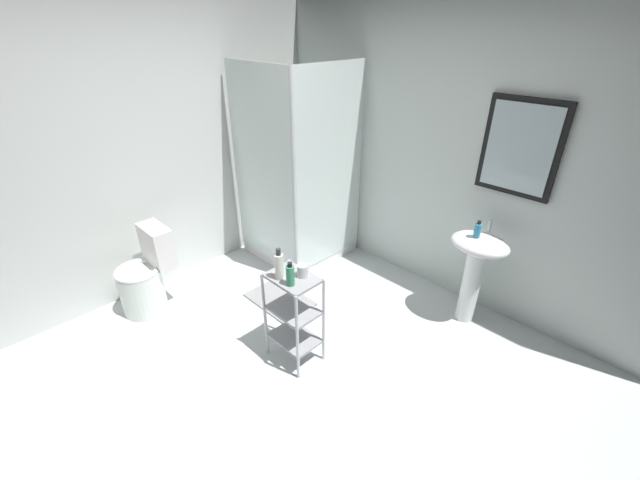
% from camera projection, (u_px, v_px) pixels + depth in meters
% --- Properties ---
extents(ground_plane, '(4.20, 4.20, 0.02)m').
position_uv_depth(ground_plane, '(288.00, 375.00, 2.95)').
color(ground_plane, silver).
extents(wall_back, '(4.20, 0.14, 2.50)m').
position_uv_depth(wall_back, '(443.00, 157.00, 3.48)').
color(wall_back, silver).
rests_on(wall_back, ground_plane).
extents(wall_left, '(0.10, 4.20, 2.50)m').
position_uv_depth(wall_left, '(144.00, 157.00, 3.49)').
color(wall_left, silver).
rests_on(wall_left, ground_plane).
extents(shower_stall, '(0.92, 0.92, 2.00)m').
position_uv_depth(shower_stall, '(299.00, 218.00, 4.21)').
color(shower_stall, white).
rests_on(shower_stall, ground_plane).
extents(pedestal_sink, '(0.46, 0.37, 0.81)m').
position_uv_depth(pedestal_sink, '(476.00, 262.00, 3.23)').
color(pedestal_sink, white).
rests_on(pedestal_sink, ground_plane).
extents(sink_faucet, '(0.03, 0.03, 0.10)m').
position_uv_depth(sink_faucet, '(490.00, 226.00, 3.17)').
color(sink_faucet, silver).
rests_on(sink_faucet, pedestal_sink).
extents(toilet, '(0.37, 0.49, 0.76)m').
position_uv_depth(toilet, '(146.00, 278.00, 3.49)').
color(toilet, white).
rests_on(toilet, ground_plane).
extents(storage_cart, '(0.38, 0.28, 0.74)m').
position_uv_depth(storage_cart, '(294.00, 311.00, 2.90)').
color(storage_cart, silver).
rests_on(storage_cart, ground_plane).
extents(hand_soap_bottle, '(0.05, 0.05, 0.14)m').
position_uv_depth(hand_soap_bottle, '(478.00, 230.00, 3.09)').
color(hand_soap_bottle, '#389ED1').
rests_on(hand_soap_bottle, pedestal_sink).
extents(lotion_bottle_white, '(0.06, 0.06, 0.24)m').
position_uv_depth(lotion_bottle_white, '(279.00, 266.00, 2.69)').
color(lotion_bottle_white, white).
rests_on(lotion_bottle_white, storage_cart).
extents(body_wash_bottle_green, '(0.06, 0.06, 0.17)m').
position_uv_depth(body_wash_bottle_green, '(290.00, 275.00, 2.64)').
color(body_wash_bottle_green, '#369365').
rests_on(body_wash_bottle_green, storage_cart).
extents(rinse_cup, '(0.07, 0.07, 0.09)m').
position_uv_depth(rinse_cup, '(302.00, 271.00, 2.74)').
color(rinse_cup, silver).
rests_on(rinse_cup, storage_cart).
extents(bath_mat, '(0.60, 0.40, 0.02)m').
position_uv_depth(bath_mat, '(280.00, 300.00, 3.72)').
color(bath_mat, gray).
rests_on(bath_mat, ground_plane).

